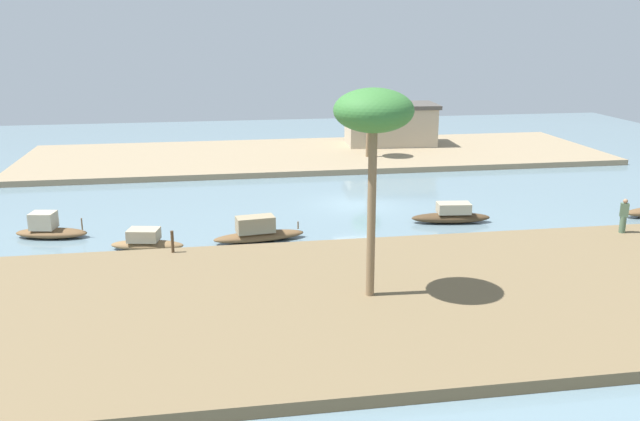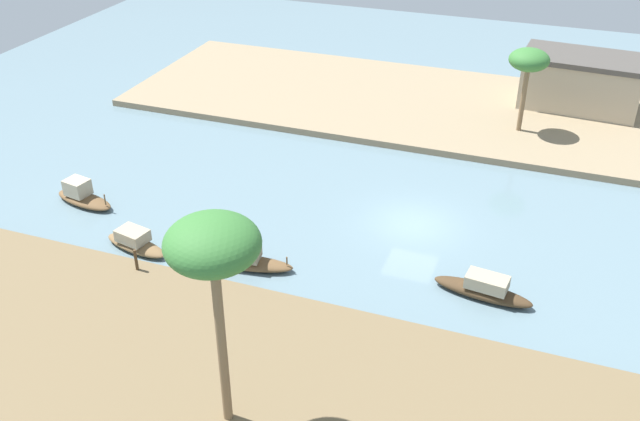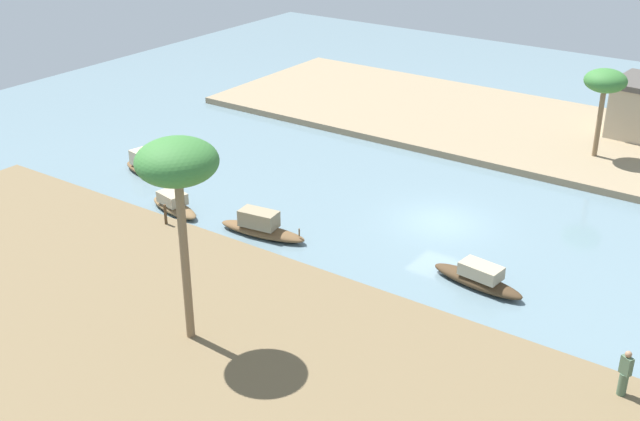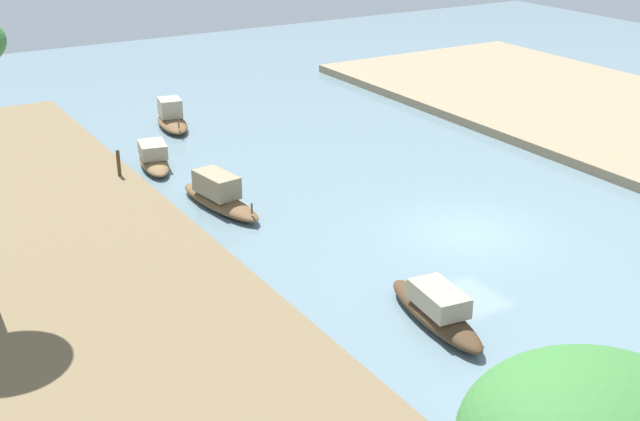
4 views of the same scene
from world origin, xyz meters
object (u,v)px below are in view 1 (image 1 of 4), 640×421
Objects in this scene: palm_tree_right_tall at (369,100)px; riverside_building at (390,124)px; sampan_foreground at (49,229)px; mooring_post at (172,242)px; sampan_downstream_large at (146,242)px; person_on_near_bank at (624,217)px; palm_tree_left_near at (374,115)px; sampan_with_red_awning at (258,232)px; sampan_upstream_small at (452,215)px.

riverside_building is (3.20, 5.25, -2.65)m from palm_tree_right_tall.
sampan_foreground is at bearing -133.40° from riverside_building.
mooring_post is (6.28, -4.63, 0.48)m from sampan_foreground.
sampan_foreground reaches higher than sampan_downstream_large.
palm_tree_left_near is (-14.18, -5.73, 6.02)m from person_on_near_bank.
sampan_upstream_small is at bearing -0.08° from sampan_with_red_awning.
mooring_post is at bearing -153.69° from person_on_near_bank.
palm_tree_left_near is (-6.97, -10.12, 6.81)m from sampan_upstream_small.
person_on_near_bank is at bearing -1.53° from mooring_post.
sampan_upstream_small is 0.84× the size of palm_tree_right_tall.
sampan_downstream_large is 0.70× the size of palm_tree_right_tall.
sampan_foreground reaches higher than sampan_with_red_awning.
sampan_upstream_small is at bearing 8.37° from sampan_foreground.
riverside_building is (-4.58, 26.75, 0.95)m from person_on_near_bank.
sampan_with_red_awning is 1.07× the size of sampan_upstream_small.
sampan_foreground is 0.47× the size of riverside_building.
sampan_with_red_awning is at bearing 29.95° from mooring_post.
riverside_building is at bearing 58.69° from palm_tree_right_tall.
person_on_near_bank is at bearing -76.23° from riverside_building.
sampan_with_red_awning is at bearing 16.46° from sampan_downstream_large.
palm_tree_right_tall is (6.40, 27.22, -2.43)m from palm_tree_left_near.
mooring_post is (-21.77, 0.58, -0.30)m from person_on_near_bank.
sampan_foreground is at bearing 143.64° from mooring_post.
palm_tree_right_tall is at bearing -117.25° from riverside_building.
palm_tree_right_tall reaches higher than sampan_downstream_large.
sampan_downstream_large is 23.25m from person_on_near_bank.
person_on_near_bank is 16.44m from palm_tree_left_near.
sampan_upstream_small is at bearing 18.65° from sampan_downstream_large.
sampan_foreground is 2.18× the size of person_on_near_bank.
sampan_foreground is 7.82m from mooring_post.
sampan_upstream_small is at bearing 14.64° from mooring_post.
person_on_near_bank reaches higher than sampan_foreground.
palm_tree_left_near is at bearing -75.57° from sampan_with_red_awning.
sampan_foreground reaches higher than sampan_upstream_small.
riverside_building is at bearing 90.21° from sampan_upstream_small.
palm_tree_left_near reaches higher than sampan_with_red_awning.
sampan_with_red_awning is 5.36m from sampan_downstream_large.
sampan_downstream_large is 0.45× the size of riverside_building.
sampan_with_red_awning is at bearing -161.41° from person_on_near_bank.
sampan_downstream_large is 0.46× the size of palm_tree_left_near.
mooring_post is at bearing -123.80° from palm_tree_right_tall.
person_on_near_bank reaches higher than mooring_post.
person_on_near_bank is at bearing 5.64° from sampan_downstream_large.
palm_tree_left_near is (7.60, -6.31, 6.32)m from mooring_post.
mooring_post reaches higher than sampan_with_red_awning.
palm_tree_right_tall is (20.28, 16.29, 4.37)m from sampan_foreground.
palm_tree_right_tall is at bearing 76.76° from palm_tree_left_near.
palm_tree_left_near reaches higher than sampan_upstream_small.
riverside_building is at bearing 127.55° from person_on_near_bank.
sampan_foreground is 3.69× the size of mooring_post.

